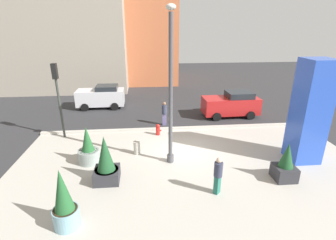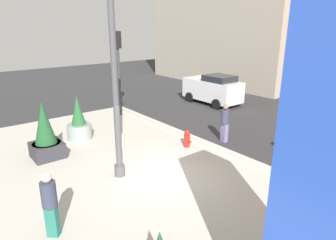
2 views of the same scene
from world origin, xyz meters
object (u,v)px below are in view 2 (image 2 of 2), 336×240
Objects in this scene: potted_plant_near_left at (45,135)px; potted_plant_by_pillar at (79,123)px; pedestrian_by_curb at (225,121)px; lamp_post at (114,68)px; car_curb_west at (213,89)px; traffic_light_far_side at (119,60)px; fire_hydrant at (187,139)px; concrete_bollard at (120,143)px; pedestrian_crossing at (50,202)px.

potted_plant_near_left is 1.12× the size of potted_plant_by_pillar.
lamp_post is at bearing -91.18° from pedestrian_by_curb.
car_curb_west is 6.79m from pedestrian_by_curb.
potted_plant_by_pillar is 4.72m from traffic_light_far_side.
car_curb_west reaches higher than fire_hydrant.
lamp_post is 10.11× the size of fire_hydrant.
pedestrian_by_curb reaches higher than fire_hydrant.
pedestrian_by_curb reaches higher than concrete_bollard.
lamp_post is 5.16m from potted_plant_by_pillar.
car_curb_west is 14.21m from pedestrian_crossing.
traffic_light_far_side is 2.72× the size of pedestrian_crossing.
pedestrian_by_curb is (5.03, -4.56, -0.02)m from car_curb_west.
pedestrian_crossing reaches higher than concrete_bollard.
fire_hydrant is at bearing 108.79° from pedestrian_crossing.
potted_plant_near_left is 11.37m from car_curb_west.
pedestrian_crossing reaches higher than fire_hydrant.
traffic_light_far_side is 1.18× the size of car_curb_west.
car_curb_west is at bearing 99.42° from potted_plant_near_left.
concrete_bollard is (2.45, 0.70, -0.36)m from potted_plant_by_pillar.
pedestrian_by_curb is at bearing 101.22° from pedestrian_crossing.
traffic_light_far_side is at bearing 149.84° from concrete_bollard.
car_curb_west is (-4.92, 9.76, -2.73)m from lamp_post.
potted_plant_by_pillar is 9.46m from car_curb_west.
lamp_post is 4.44× the size of pedestrian_by_curb.
fire_hydrant is at bearing -2.34° from traffic_light_far_side.
potted_plant_near_left is (-3.06, -1.46, -2.76)m from lamp_post.
traffic_light_far_side is (-5.96, 0.24, 2.76)m from fire_hydrant.
pedestrian_crossing is (1.70, -2.81, -2.75)m from lamp_post.
pedestrian_crossing is (1.59, -8.02, 0.00)m from pedestrian_by_curb.
lamp_post reaches higher than pedestrian_by_curb.
concrete_bollard is at bearing -117.84° from fire_hydrant.
concrete_bollard is 0.44× the size of pedestrian_crossing.
traffic_light_far_side is at bearing 177.66° from fire_hydrant.
potted_plant_by_pillar is at bearing -163.97° from concrete_bollard.
concrete_bollard is (-1.75, 1.04, -3.33)m from lamp_post.
car_curb_west is at bearing 76.10° from traffic_light_far_side.
concrete_bollard is at bearing 149.41° from lamp_post.
pedestrian_crossing is (2.15, -6.31, 0.58)m from fire_hydrant.
fire_hydrant is 0.44× the size of pedestrian_crossing.
concrete_bollard is 0.16× the size of traffic_light_far_side.
concrete_bollard is at bearing 62.30° from potted_plant_near_left.
lamp_post is 1.93× the size of car_curb_west.
car_curb_west is at bearing 116.76° from lamp_post.
potted_plant_by_pillar is 2.67× the size of fire_hydrant.
lamp_post is 1.63× the size of traffic_light_far_side.
fire_hydrant is 1.89m from pedestrian_by_curb.
fire_hydrant is at bearing -108.14° from pedestrian_by_curb.
potted_plant_near_left is 1.31× the size of pedestrian_by_curb.
potted_plant_by_pillar is at bearing -85.62° from car_curb_west.
potted_plant_near_left reaches higher than pedestrian_by_curb.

